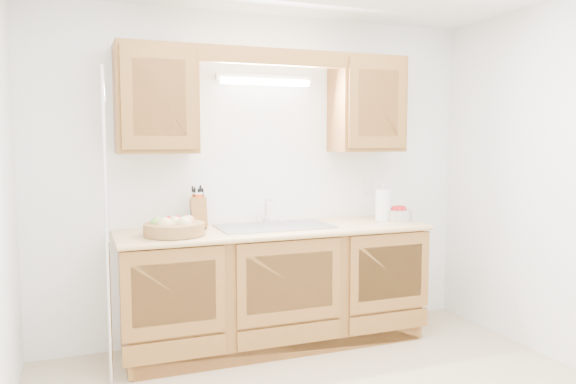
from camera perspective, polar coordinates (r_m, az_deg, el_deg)
name	(u,v)px	position (r m, az deg, el deg)	size (l,w,h in m)	color
room	(350,195)	(3.03, 6.28, -0.32)	(3.52, 3.50, 2.50)	#C5B28E
base_cabinets	(275,288)	(4.26, -1.32, -9.69)	(2.20, 0.60, 0.86)	brown
countertop	(276,230)	(4.15, -1.27, -3.88)	(2.30, 0.63, 0.04)	#E2B877
upper_cabinet_left	(156,99)	(4.06, -13.28, 9.15)	(0.55, 0.33, 0.75)	brown
upper_cabinet_right	(367,105)	(4.59, 7.99, 8.79)	(0.55, 0.33, 0.75)	brown
valance	(275,57)	(4.15, -1.33, 13.58)	(2.20, 0.05, 0.12)	brown
fluorescent_fixture	(265,80)	(4.34, -2.35, 11.31)	(0.76, 0.08, 0.08)	white
sink	(275,236)	(4.18, -1.36, -4.53)	(0.84, 0.46, 0.36)	#9E9EA3
wire_shelf_pole	(107,228)	(3.66, -17.92, -3.51)	(0.03, 0.03, 2.00)	silver
outlet_plate	(369,186)	(4.79, 8.24, 0.56)	(0.08, 0.01, 0.12)	white
fruit_basket	(174,227)	(3.88, -11.50, -3.51)	(0.48, 0.48, 0.13)	#A57442
knife_block	(198,212)	(4.15, -9.09, -2.06)	(0.12, 0.19, 0.32)	brown
orange_canister	(198,210)	(4.15, -9.11, -1.84)	(0.09, 0.09, 0.26)	#E4460C
soap_bottle	(197,215)	(4.14, -9.19, -2.29)	(0.09, 0.09, 0.20)	#2468B4
sponge	(196,225)	(4.25, -9.32, -3.33)	(0.14, 0.10, 0.03)	#CC333F
paper_towel	(383,206)	(4.52, 9.62, -1.37)	(0.15, 0.15, 0.30)	silver
apple_bowl	(398,214)	(4.58, 11.08, -2.20)	(0.27, 0.27, 0.12)	silver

